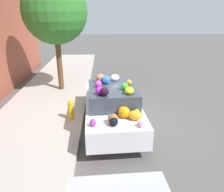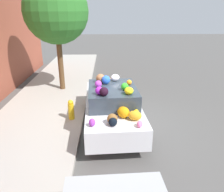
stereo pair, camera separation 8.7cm
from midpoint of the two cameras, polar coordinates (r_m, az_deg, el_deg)
name	(u,v)px [view 2 (the right image)]	position (r m, az deg, el deg)	size (l,w,h in m)	color
ground_plane	(115,125)	(7.46, 1.19, -7.64)	(60.00, 60.00, 0.00)	#565451
sidewalk_curb	(35,125)	(7.79, -19.22, -7.05)	(24.00, 3.20, 0.14)	#B2ADA3
street_tree	(56,12)	(10.14, -14.15, 20.58)	(2.75, 2.75, 4.83)	brown
fire_hydrant	(71,110)	(7.56, -10.32, -3.53)	(0.20, 0.20, 0.70)	gold
art_car	(112,105)	(7.08, 0.38, -2.43)	(4.09, 1.90, 1.71)	silver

